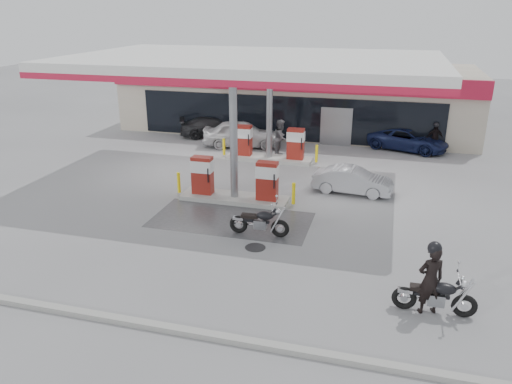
% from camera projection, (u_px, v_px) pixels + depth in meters
% --- Properties ---
extents(ground, '(90.00, 90.00, 0.00)m').
position_uv_depth(ground, '(219.00, 218.00, 19.09)').
color(ground, gray).
rests_on(ground, ground).
extents(wet_patch, '(6.00, 3.00, 0.00)m').
position_uv_depth(wet_patch, '(231.00, 220.00, 18.96)').
color(wet_patch, '#4C4C4F').
rests_on(wet_patch, ground).
extents(drain_cover, '(0.70, 0.70, 0.01)m').
position_uv_depth(drain_cover, '(255.00, 247.00, 16.78)').
color(drain_cover, '#38383A').
rests_on(drain_cover, ground).
extents(kerb, '(28.00, 0.25, 0.15)m').
position_uv_depth(kerb, '(128.00, 321.00, 12.74)').
color(kerb, gray).
rests_on(kerb, ground).
extents(store_building, '(22.00, 8.22, 4.00)m').
position_uv_depth(store_building, '(298.00, 97.00, 32.78)').
color(store_building, beige).
rests_on(store_building, ground).
extents(canopy, '(16.00, 10.02, 5.51)m').
position_uv_depth(canopy, '(254.00, 64.00, 21.76)').
color(canopy, silver).
rests_on(canopy, ground).
extents(pump_island_near, '(5.14, 1.30, 1.78)m').
position_uv_depth(pump_island_near, '(234.00, 184.00, 20.65)').
color(pump_island_near, '#9E9E99').
rests_on(pump_island_near, ground).
extents(pump_island_far, '(5.14, 1.30, 1.78)m').
position_uv_depth(pump_island_far, '(269.00, 147.00, 26.06)').
color(pump_island_far, '#9E9E99').
rests_on(pump_island_far, ground).
extents(main_motorcycle, '(2.17, 0.83, 1.11)m').
position_uv_depth(main_motorcycle, '(436.00, 297.00, 13.05)').
color(main_motorcycle, black).
rests_on(main_motorcycle, ground).
extents(biker_main, '(0.83, 0.70, 1.93)m').
position_uv_depth(biker_main, '(430.00, 280.00, 12.93)').
color(biker_main, black).
rests_on(biker_main, ground).
extents(parked_motorcycle, '(2.17, 0.83, 1.11)m').
position_uv_depth(parked_motorcycle, '(260.00, 222.00, 17.55)').
color(parked_motorcycle, black).
rests_on(parked_motorcycle, ground).
extents(sedan_white, '(4.70, 2.63, 1.51)m').
position_uv_depth(sedan_white, '(242.00, 134.00, 28.57)').
color(sedan_white, '#BEBEC0').
rests_on(sedan_white, ground).
extents(attendant, '(0.78, 0.99, 1.97)m').
position_uv_depth(attendant, '(281.00, 138.00, 26.77)').
color(attendant, '#55555A').
rests_on(attendant, ground).
extents(hatchback_silver, '(3.50, 1.49, 1.12)m').
position_uv_depth(hatchback_silver, '(353.00, 180.00, 21.53)').
color(hatchback_silver, '#AEAFB6').
rests_on(hatchback_silver, ground).
extents(parked_car_left, '(4.51, 3.17, 1.21)m').
position_uv_depth(parked_car_left, '(214.00, 127.00, 30.83)').
color(parked_car_left, black).
rests_on(parked_car_left, ground).
extents(parked_car_right, '(4.77, 3.21, 1.21)m').
position_uv_depth(parked_car_right, '(408.00, 139.00, 27.97)').
color(parked_car_right, '#161F49').
rests_on(parked_car_right, ground).
extents(biker_walking, '(1.01, 0.64, 1.61)m').
position_uv_depth(biker_walking, '(435.00, 138.00, 27.38)').
color(biker_walking, black).
rests_on(biker_walking, ground).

